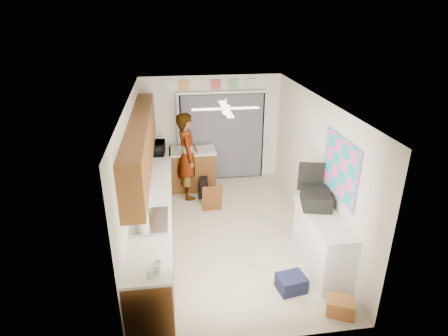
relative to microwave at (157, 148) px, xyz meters
name	(u,v)px	position (x,y,z in m)	size (l,w,h in m)	color
floor	(227,233)	(1.26, -1.87, -1.07)	(5.00, 5.00, 0.00)	#BFB69A
ceiling	(227,101)	(1.26, -1.87, 1.43)	(5.00, 5.00, 0.00)	white
wall_back	(212,129)	(1.26, 0.63, 0.18)	(3.20, 3.20, 0.00)	white
wall_front	(259,260)	(1.26, -4.37, 0.18)	(3.20, 3.20, 0.00)	white
wall_left	(134,177)	(-0.34, -1.87, 0.18)	(5.00, 5.00, 0.00)	white
wall_right	(315,167)	(2.86, -1.87, 0.18)	(5.00, 5.00, 0.00)	white
left_base_cabinets	(155,217)	(-0.04, -1.87, -0.62)	(0.60, 4.80, 0.90)	brown
left_countertop	(154,193)	(-0.03, -1.87, -0.15)	(0.62, 4.80, 0.04)	white
upper_cabinets	(141,142)	(-0.18, -1.67, 0.73)	(0.32, 4.00, 0.80)	brown
sink_basin	(151,222)	(-0.03, -2.87, -0.12)	(0.50, 0.76, 0.06)	silver
faucet	(138,217)	(-0.22, -2.87, -0.02)	(0.03, 0.03, 0.22)	silver
peninsula_base	(193,170)	(0.76, 0.13, -0.62)	(1.00, 0.60, 0.90)	brown
peninsula_top	(192,151)	(0.76, 0.13, -0.15)	(1.04, 0.64, 0.04)	white
back_opening_recess	(222,137)	(1.51, 0.60, -0.02)	(2.00, 0.06, 2.10)	black
curtain_panel	(223,138)	(1.51, 0.56, -0.02)	(1.90, 0.03, 2.05)	slate
door_trim_left	(179,140)	(0.49, 0.57, -0.02)	(0.06, 0.04, 2.10)	white
door_trim_right	(265,136)	(2.53, 0.57, -0.02)	(0.06, 0.04, 2.10)	white
door_trim_head	(223,93)	(1.51, 0.57, 1.05)	(2.10, 0.04, 0.06)	white
header_frame_0	(184,85)	(0.66, 0.60, 1.23)	(0.22, 0.02, 0.22)	#E5A14C
header_frame_2	(216,84)	(1.36, 0.60, 1.23)	(0.22, 0.02, 0.22)	#C74A5B
header_frame_3	(233,84)	(1.76, 0.60, 1.23)	(0.22, 0.02, 0.22)	#6BBB7F
header_frame_4	(251,83)	(2.16, 0.60, 1.23)	(0.22, 0.02, 0.22)	silver
route66_sign	(168,86)	(0.31, 0.60, 1.23)	(0.22, 0.02, 0.26)	silver
right_counter_base	(322,244)	(2.61, -3.07, -0.62)	(0.50, 1.40, 0.90)	white
right_counter_top	(325,218)	(2.60, -3.07, -0.15)	(0.54, 1.44, 0.04)	white
abstract_painting	(340,168)	(2.84, -2.87, 0.58)	(0.03, 1.15, 0.95)	#F158B3
ceiling_fan	(226,109)	(1.26, -1.67, 1.25)	(1.14, 1.14, 0.24)	white
microwave	(157,148)	(0.00, 0.00, 0.00)	(0.48, 0.32, 0.26)	black
soap_bottle	(147,191)	(-0.12, -2.14, 0.04)	(0.13, 0.13, 0.34)	silver
cup	(158,265)	(0.10, -3.95, -0.09)	(0.11, 0.11, 0.09)	white
jar_a	(157,269)	(0.10, -4.06, -0.07)	(0.09, 0.09, 0.12)	silver
jar_b	(150,273)	(0.01, -4.12, -0.07)	(0.08, 0.08, 0.12)	silver
paper_towel_roll	(143,214)	(-0.13, -2.87, 0.02)	(0.14, 0.14, 0.30)	white
suitcase	(316,198)	(2.58, -2.70, -0.01)	(0.44, 0.59, 0.25)	black
suitcase_rim	(315,204)	(2.58, -2.70, -0.12)	(0.44, 0.58, 0.02)	yellow
suitcase_lid	(311,177)	(2.58, -2.41, 0.24)	(0.42, 0.03, 0.50)	black
cardboard_box	(340,307)	(2.51, -4.07, -0.96)	(0.37, 0.28, 0.23)	#C4753D
navy_crate	(291,283)	(1.99, -3.52, -0.95)	(0.40, 0.33, 0.24)	#151A36
cabinet_door_panel	(212,199)	(1.08, -1.05, -0.77)	(0.41, 0.03, 0.61)	brown
man	(188,156)	(0.64, -0.27, -0.12)	(0.69, 0.46, 1.91)	white
dog	(203,186)	(0.96, -0.32, -0.83)	(0.26, 0.61, 0.48)	black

